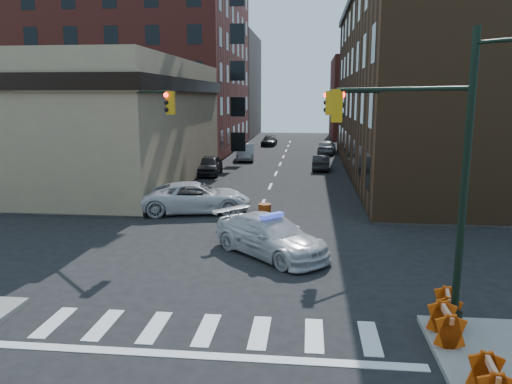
% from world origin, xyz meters
% --- Properties ---
extents(ground, '(140.00, 140.00, 0.00)m').
position_xyz_m(ground, '(0.00, 0.00, 0.00)').
color(ground, black).
rests_on(ground, ground).
extents(sidewalk_nw, '(34.00, 54.50, 0.15)m').
position_xyz_m(sidewalk_nw, '(-23.00, 32.75, 0.07)').
color(sidewalk_nw, gray).
rests_on(sidewalk_nw, ground).
extents(sidewalk_ne, '(34.00, 54.50, 0.15)m').
position_xyz_m(sidewalk_ne, '(23.00, 32.75, 0.07)').
color(sidewalk_ne, gray).
rests_on(sidewalk_ne, ground).
extents(bank_building, '(22.00, 22.00, 9.00)m').
position_xyz_m(bank_building, '(-17.00, 16.50, 4.50)').
color(bank_building, '#948461').
rests_on(bank_building, ground).
extents(apartment_block, '(25.00, 25.00, 24.00)m').
position_xyz_m(apartment_block, '(-18.50, 40.00, 12.00)').
color(apartment_block, maroon).
rests_on(apartment_block, ground).
extents(commercial_row_ne, '(14.00, 34.00, 14.00)m').
position_xyz_m(commercial_row_ne, '(13.00, 22.50, 7.00)').
color(commercial_row_ne, '#48301C').
rests_on(commercial_row_ne, ground).
extents(filler_nw, '(20.00, 18.00, 16.00)m').
position_xyz_m(filler_nw, '(-16.00, 62.00, 8.00)').
color(filler_nw, brown).
rests_on(filler_nw, ground).
extents(filler_ne, '(16.00, 16.00, 12.00)m').
position_xyz_m(filler_ne, '(14.00, 58.00, 6.00)').
color(filler_ne, maroon).
rests_on(filler_ne, ground).
extents(signal_pole_se, '(5.40, 5.27, 8.00)m').
position_xyz_m(signal_pole_se, '(6.04, -5.52, 4.61)').
color(signal_pole_se, black).
rests_on(signal_pole_se, sidewalk_se).
extents(signal_pole_nw, '(3.58, 3.67, 8.00)m').
position_xyz_m(signal_pole_nw, '(-5.85, 5.34, 4.34)').
color(signal_pole_nw, black).
rests_on(signal_pole_nw, sidewalk_nw).
extents(signal_pole_ne, '(3.67, 3.58, 8.00)m').
position_xyz_m(signal_pole_ne, '(5.84, 5.35, 4.34)').
color(signal_pole_ne, black).
rests_on(signal_pole_ne, sidewalk_ne).
extents(tree_ne_near, '(3.00, 3.00, 4.85)m').
position_xyz_m(tree_ne_near, '(7.50, 26.00, 3.49)').
color(tree_ne_near, black).
rests_on(tree_ne_near, sidewalk_ne).
extents(tree_ne_far, '(3.00, 3.00, 4.85)m').
position_xyz_m(tree_ne_far, '(7.50, 34.00, 3.49)').
color(tree_ne_far, black).
rests_on(tree_ne_far, sidewalk_ne).
extents(police_car, '(5.58, 5.48, 1.61)m').
position_xyz_m(police_car, '(1.25, 0.12, 0.81)').
color(police_car, silver).
rests_on(police_car, ground).
extents(pickup, '(6.60, 4.09, 1.70)m').
position_xyz_m(pickup, '(-3.52, 7.36, 0.85)').
color(pickup, silver).
rests_on(pickup, ground).
extents(parked_car_wnear, '(2.11, 4.80, 1.61)m').
position_xyz_m(parked_car_wnear, '(-5.50, 20.86, 0.80)').
color(parked_car_wnear, black).
rests_on(parked_car_wnear, ground).
extents(parked_car_wfar, '(2.25, 5.10, 1.63)m').
position_xyz_m(parked_car_wfar, '(-3.73, 30.76, 0.81)').
color(parked_car_wfar, '#969A9F').
rests_on(parked_car_wfar, ground).
extents(parked_car_wdeep, '(2.01, 4.56, 1.30)m').
position_xyz_m(parked_car_wdeep, '(-2.50, 45.90, 0.65)').
color(parked_car_wdeep, black).
rests_on(parked_car_wdeep, ground).
extents(parked_car_enear, '(1.64, 4.14, 1.34)m').
position_xyz_m(parked_car_enear, '(3.84, 24.58, 0.67)').
color(parked_car_enear, black).
rests_on(parked_car_enear, ground).
extents(parked_car_efar, '(2.34, 4.92, 1.62)m').
position_xyz_m(parked_car_efar, '(4.71, 37.21, 0.81)').
color(parked_car_efar, gray).
rests_on(parked_car_efar, ground).
extents(pedestrian_a, '(0.72, 0.48, 1.96)m').
position_xyz_m(pedestrian_a, '(-9.14, 6.70, 1.13)').
color(pedestrian_a, black).
rests_on(pedestrian_a, sidewalk_nw).
extents(pedestrian_b, '(0.95, 0.86, 1.59)m').
position_xyz_m(pedestrian_b, '(-11.34, 9.09, 0.94)').
color(pedestrian_b, black).
rests_on(pedestrian_b, sidewalk_nw).
extents(pedestrian_c, '(1.15, 0.81, 1.82)m').
position_xyz_m(pedestrian_c, '(-13.00, 8.95, 1.06)').
color(pedestrian_c, black).
rests_on(pedestrian_c, sidewalk_nw).
extents(barrel_road, '(0.79, 0.79, 1.15)m').
position_xyz_m(barrel_road, '(0.60, 4.71, 0.57)').
color(barrel_road, orange).
rests_on(barrel_road, ground).
extents(barrel_bank, '(0.65, 0.65, 0.92)m').
position_xyz_m(barrel_bank, '(-3.29, 8.46, 0.46)').
color(barrel_bank, red).
rests_on(barrel_bank, ground).
extents(barricade_se_a, '(0.72, 1.16, 0.81)m').
position_xyz_m(barricade_se_a, '(6.78, -5.70, 0.55)').
color(barricade_se_a, orange).
rests_on(barricade_se_a, sidewalk_se).
extents(barricade_se_b, '(0.60, 1.17, 0.88)m').
position_xyz_m(barricade_se_b, '(6.40, -7.00, 0.59)').
color(barricade_se_b, '#C65409').
rests_on(barricade_se_b, sidewalk_se).
extents(barricade_se_c, '(0.67, 1.19, 0.86)m').
position_xyz_m(barricade_se_c, '(6.63, -9.64, 0.58)').
color(barricade_se_c, '#DD5D0A').
rests_on(barricade_se_c, sidewalk_se).
extents(barricade_nw_a, '(1.32, 0.87, 0.91)m').
position_xyz_m(barricade_nw_a, '(-7.18, 7.77, 0.61)').
color(barricade_nw_a, red).
rests_on(barricade_nw_a, sidewalk_nw).
extents(barricade_nw_b, '(1.16, 0.63, 0.84)m').
position_xyz_m(barricade_nw_b, '(-10.41, 7.03, 0.57)').
color(barricade_nw_b, '#CA5909').
rests_on(barricade_nw_b, sidewalk_nw).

